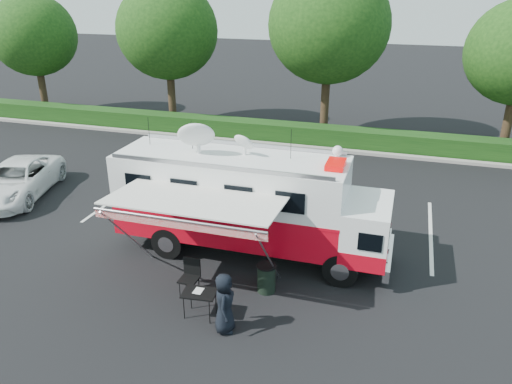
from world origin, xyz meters
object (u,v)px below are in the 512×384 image
at_px(command_truck, 249,203).
at_px(white_suv, 19,196).
at_px(folding_table, 199,294).
at_px(trash_bin, 266,278).

xyz_separation_m(command_truck, white_suv, (-10.25, 1.55, -1.74)).
xyz_separation_m(white_suv, folding_table, (10.04, -5.05, 0.68)).
bearing_deg(trash_bin, white_suv, 163.05).
bearing_deg(white_suv, folding_table, -41.98).
relative_size(command_truck, white_suv, 1.68).
bearing_deg(command_truck, white_suv, 171.38).
relative_size(command_truck, folding_table, 9.30).
bearing_deg(command_truck, trash_bin, -59.66).
bearing_deg(folding_table, white_suv, 153.31).
height_order(command_truck, folding_table, command_truck).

